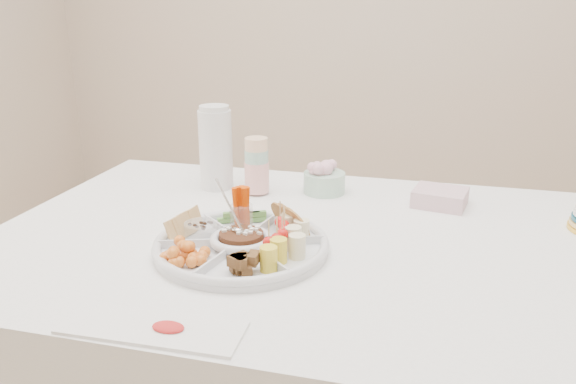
# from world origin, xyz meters

# --- Properties ---
(dining_table) EXTENTS (1.52, 1.02, 0.76)m
(dining_table) POSITION_xyz_m (0.00, 0.00, 0.38)
(dining_table) COLOR white
(dining_table) RESTS_ON floor
(party_tray) EXTENTS (0.48, 0.48, 0.04)m
(party_tray) POSITION_xyz_m (-0.13, -0.12, 0.78)
(party_tray) COLOR silver
(party_tray) RESTS_ON dining_table
(bean_dip) EXTENTS (0.12, 0.12, 0.04)m
(bean_dip) POSITION_xyz_m (-0.13, -0.12, 0.79)
(bean_dip) COLOR #322013
(bean_dip) RESTS_ON party_tray
(tortillas) EXTENTS (0.13, 0.13, 0.06)m
(tortillas) POSITION_xyz_m (-0.04, -0.02, 0.80)
(tortillas) COLOR #AC7628
(tortillas) RESTS_ON party_tray
(carrot_cucumber) EXTENTS (0.13, 0.13, 0.10)m
(carrot_cucumber) POSITION_xyz_m (-0.17, 0.01, 0.82)
(carrot_cucumber) COLOR #DF4200
(carrot_cucumber) RESTS_ON party_tray
(pita_raisins) EXTENTS (0.14, 0.14, 0.06)m
(pita_raisins) POSITION_xyz_m (-0.25, -0.09, 0.80)
(pita_raisins) COLOR tan
(pita_raisins) RESTS_ON party_tray
(cherries) EXTENTS (0.14, 0.14, 0.04)m
(cherries) POSITION_xyz_m (-0.21, -0.22, 0.79)
(cherries) COLOR orange
(cherries) RESTS_ON party_tray
(granola_chunks) EXTENTS (0.12, 0.12, 0.04)m
(granola_chunks) POSITION_xyz_m (-0.09, -0.24, 0.79)
(granola_chunks) COLOR #463016
(granola_chunks) RESTS_ON party_tray
(banana_tomato) EXTENTS (0.15, 0.15, 0.10)m
(banana_tomato) POSITION_xyz_m (0.00, -0.14, 0.82)
(banana_tomato) COLOR #F9DC64
(banana_tomato) RESTS_ON party_tray
(cup_stack) EXTENTS (0.09, 0.09, 0.19)m
(cup_stack) POSITION_xyz_m (-0.22, 0.27, 0.85)
(cup_stack) COLOR beige
(cup_stack) RESTS_ON dining_table
(thermos) EXTENTS (0.11, 0.11, 0.25)m
(thermos) POSITION_xyz_m (-0.35, 0.30, 0.88)
(thermos) COLOR white
(thermos) RESTS_ON dining_table
(flower_bowl) EXTENTS (0.15, 0.15, 0.09)m
(flower_bowl) POSITION_xyz_m (-0.03, 0.33, 0.80)
(flower_bowl) COLOR #B2E4C5
(flower_bowl) RESTS_ON dining_table
(napkin_stack) EXTENTS (0.16, 0.14, 0.05)m
(napkin_stack) POSITION_xyz_m (0.30, 0.30, 0.78)
(napkin_stack) COLOR beige
(napkin_stack) RESTS_ON dining_table
(placemat) EXTENTS (0.32, 0.11, 0.01)m
(placemat) POSITION_xyz_m (-0.17, -0.45, 0.76)
(placemat) COLOR white
(placemat) RESTS_ON dining_table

